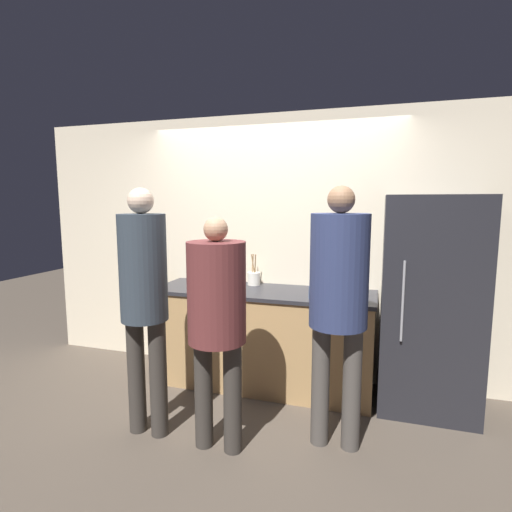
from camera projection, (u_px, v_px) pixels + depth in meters
The scene contains 13 objects.
ground_plane at pixel (251, 402), 3.51m from camera, with size 14.00×14.00×0.00m, color #4C4238.
wall_back at pixel (273, 247), 4.02m from camera, with size 5.20×0.06×2.60m.
counter at pixel (263, 337), 3.82m from camera, with size 2.07×0.70×0.93m.
refrigerator at pixel (430, 304), 3.32m from camera, with size 0.78×0.68×1.80m.
person_left at pixel (144, 291), 2.91m from camera, with size 0.34×0.34×1.85m.
person_center at pixel (217, 310), 2.73m from camera, with size 0.40×0.40×1.65m.
person_right at pixel (339, 290), 2.74m from camera, with size 0.40×0.40×1.86m.
fruit_bowl at pixel (218, 280), 3.93m from camera, with size 0.28×0.28×0.14m.
utensil_crock at pixel (254, 278), 3.96m from camera, with size 0.13×0.13×0.31m.
bottle_amber at pixel (330, 287), 3.55m from camera, with size 0.07×0.07×0.17m.
bottle_dark at pixel (325, 282), 3.66m from camera, with size 0.07×0.07×0.22m.
bottle_green at pixel (236, 283), 3.61m from camera, with size 0.08×0.08×0.23m.
cup_blue at pixel (314, 293), 3.40m from camera, with size 0.09×0.09×0.10m.
Camera 1 is at (1.03, -3.15, 1.74)m, focal length 28.00 mm.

